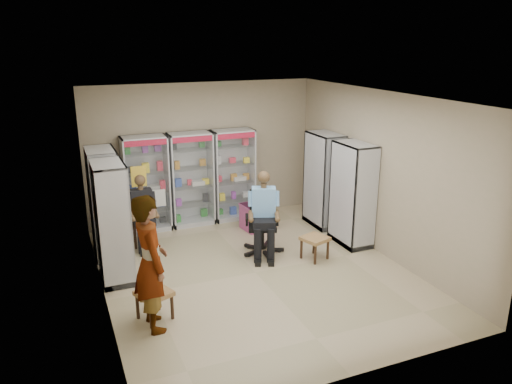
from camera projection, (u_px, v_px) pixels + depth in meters
name	position (u px, v px, depth m)	size (l,w,h in m)	color
floor	(255.00, 272.00, 8.61)	(6.00, 6.00, 0.00)	tan
room_shell	(255.00, 162.00, 8.03)	(5.02, 6.02, 3.01)	tan
cabinet_back_left	(146.00, 184.00, 10.25)	(0.90, 0.50, 2.00)	silver
cabinet_back_mid	(191.00, 179.00, 10.60)	(0.90, 0.50, 2.00)	#A3A6AA
cabinet_back_right	(233.00, 175.00, 10.95)	(0.90, 0.50, 2.00)	#B8BBC0
cabinet_right_far	(324.00, 180.00, 10.55)	(0.50, 0.90, 2.00)	silver
cabinet_right_near	(353.00, 194.00, 9.58)	(0.50, 0.90, 2.00)	silver
cabinet_left_far	(105.00, 203.00, 9.09)	(0.50, 0.90, 2.00)	silver
cabinet_left_near	(113.00, 223.00, 8.12)	(0.50, 0.90, 2.00)	#B2B6BA
wooden_chair	(142.00, 222.00, 9.67)	(0.42, 0.42, 0.94)	black
seated_customer	(142.00, 213.00, 9.57)	(0.44, 0.60, 1.34)	black
office_chair	(262.00, 223.00, 9.26)	(0.64, 0.64, 1.18)	black
seated_shopkeeper	(264.00, 216.00, 9.17)	(0.49, 0.69, 1.50)	#779CEC
pink_trunk	(257.00, 217.00, 10.51)	(0.56, 0.54, 0.54)	#A3416B
tea_glass	(255.00, 202.00, 10.44)	(0.07, 0.07, 0.10)	#5A2307
woven_stool_a	(315.00, 248.00, 9.10)	(0.43, 0.43, 0.43)	olive
woven_stool_b	(155.00, 305.00, 7.14)	(0.44, 0.44, 0.44)	#A67146
standing_man	(151.00, 263.00, 6.73)	(0.71, 0.46, 1.94)	#9B9B9E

